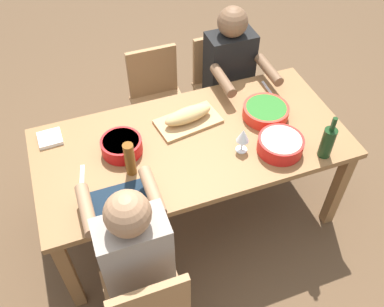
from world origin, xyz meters
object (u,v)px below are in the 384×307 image
(cutting_board, at_px, (188,121))
(bread_loaf, at_px, (188,115))
(chair_far_center, at_px, (158,97))
(wine_bottle, at_px, (328,142))
(serving_bowl_fruit, at_px, (122,145))
(serving_bowl_greens, at_px, (266,111))
(serving_bowl_pasta, at_px, (280,144))
(chair_far_right, at_px, (220,82))
(chair_near_left, at_px, (148,304))
(beer_bottle, at_px, (130,159))
(dining_table, at_px, (192,150))
(diner_far_right, at_px, (231,74))
(wine_glass, at_px, (243,136))
(napkin_stack, at_px, (50,138))
(diner_near_left, at_px, (134,253))

(cutting_board, distance_m, bread_loaf, 0.06)
(chair_far_center, distance_m, wine_bottle, 1.39)
(serving_bowl_fruit, distance_m, serving_bowl_greens, 0.94)
(serving_bowl_pasta, bearing_deg, chair_far_right, 86.72)
(bread_loaf, bearing_deg, serving_bowl_pasta, -43.84)
(chair_near_left, height_order, bread_loaf, same)
(serving_bowl_pasta, bearing_deg, bread_loaf, 136.16)
(chair_far_right, relative_size, serving_bowl_pasta, 3.14)
(serving_bowl_pasta, relative_size, serving_bowl_greens, 0.92)
(serving_bowl_pasta, xyz_separation_m, wine_bottle, (0.23, -0.12, 0.06))
(beer_bottle, bearing_deg, chair_far_right, 43.74)
(serving_bowl_pasta, bearing_deg, chair_far_center, 114.35)
(wine_bottle, bearing_deg, beer_bottle, 166.80)
(dining_table, xyz_separation_m, chair_far_right, (0.52, 0.78, -0.18))
(dining_table, distance_m, diner_far_right, 0.79)
(serving_bowl_greens, relative_size, bread_loaf, 0.92)
(dining_table, relative_size, wine_glass, 11.44)
(dining_table, xyz_separation_m, wine_bottle, (0.69, -0.37, 0.19))
(wine_bottle, height_order, napkin_stack, wine_bottle)
(serving_bowl_fruit, relative_size, bread_loaf, 0.76)
(diner_near_left, bearing_deg, diner_far_right, 48.58)
(wine_glass, bearing_deg, cutting_board, 123.22)
(chair_far_right, bearing_deg, wine_bottle, -81.57)
(wine_glass, xyz_separation_m, napkin_stack, (-1.06, 0.48, -0.10))
(chair_far_right, relative_size, beer_bottle, 3.86)
(chair_near_left, bearing_deg, diner_near_left, 90.00)
(chair_near_left, bearing_deg, wine_bottle, 18.46)
(wine_bottle, bearing_deg, serving_bowl_greens, 112.30)
(dining_table, bearing_deg, chair_near_left, -123.95)
(cutting_board, distance_m, wine_glass, 0.41)
(chair_near_left, xyz_separation_m, chair_far_right, (1.04, 1.55, 0.00))
(diner_far_right, relative_size, wine_glass, 7.23)
(wine_bottle, bearing_deg, bread_loaf, 140.93)
(wine_glass, bearing_deg, chair_far_right, 74.04)
(serving_bowl_greens, bearing_deg, diner_near_left, -148.33)
(serving_bowl_fruit, height_order, serving_bowl_pasta, serving_bowl_pasta)
(serving_bowl_fruit, distance_m, serving_bowl_pasta, 0.93)
(chair_near_left, height_order, diner_near_left, diner_near_left)
(chair_near_left, xyz_separation_m, wine_glass, (0.77, 0.61, 0.37))
(wine_bottle, bearing_deg, diner_far_right, 100.01)
(bread_loaf, bearing_deg, beer_bottle, -147.83)
(dining_table, xyz_separation_m, bread_loaf, (0.03, 0.16, 0.15))
(cutting_board, distance_m, napkin_stack, 0.85)
(diner_near_left, bearing_deg, serving_bowl_greens, 31.67)
(bread_loaf, xyz_separation_m, wine_bottle, (0.66, -0.53, 0.04))
(napkin_stack, bearing_deg, chair_near_left, -75.20)
(dining_table, xyz_separation_m, chair_near_left, (-0.52, -0.78, -0.18))
(dining_table, distance_m, chair_far_right, 0.95)
(chair_near_left, height_order, serving_bowl_fruit, chair_near_left)
(chair_near_left, relative_size, serving_bowl_fruit, 3.51)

